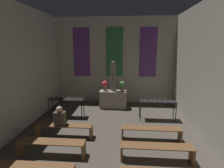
{
  "coord_description": "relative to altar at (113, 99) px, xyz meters",
  "views": [
    {
      "loc": [
        0.59,
        -0.19,
        3.01
      ],
      "look_at": [
        0.0,
        7.39,
        1.38
      ],
      "focal_mm": 28.0,
      "sensor_mm": 36.0,
      "label": 1
    }
  ],
  "objects": [
    {
      "name": "wall_back",
      "position": [
        0.0,
        0.97,
        1.85
      ],
      "size": [
        6.48,
        0.16,
        4.52
      ],
      "color": "#B2AD9E",
      "rests_on": "ground_plane"
    },
    {
      "name": "wall_right",
      "position": [
        3.18,
        -3.64,
        1.83
      ],
      "size": [
        0.12,
        9.34,
        4.52
      ],
      "color": "#B2AD9E",
      "rests_on": "ground_plane"
    },
    {
      "name": "altar",
      "position": [
        0.0,
        0.0,
        0.0
      ],
      "size": [
        1.32,
        0.62,
        0.86
      ],
      "color": "gray",
      "rests_on": "ground_plane"
    },
    {
      "name": "statue",
      "position": [
        0.0,
        0.0,
        1.12
      ],
      "size": [
        0.25,
        0.25,
        1.46
      ],
      "color": "slate",
      "rests_on": "altar"
    },
    {
      "name": "flower_vase_left",
      "position": [
        -0.43,
        -0.0,
        0.73
      ],
      "size": [
        0.29,
        0.29,
        0.49
      ],
      "color": "#937A5B",
      "rests_on": "altar"
    },
    {
      "name": "flower_vase_right",
      "position": [
        0.43,
        -0.0,
        0.73
      ],
      "size": [
        0.29,
        0.29,
        0.49
      ],
      "color": "#937A5B",
      "rests_on": "altar"
    },
    {
      "name": "candle_rack_left",
      "position": [
        -1.94,
        -1.35,
        0.28
      ],
      "size": [
        1.49,
        0.44,
        1.01
      ],
      "color": "black",
      "rests_on": "ground_plane"
    },
    {
      "name": "candle_rack_right",
      "position": [
        1.94,
        -1.35,
        0.28
      ],
      "size": [
        1.49,
        0.44,
        0.99
      ],
      "color": "black",
      "rests_on": "ground_plane"
    },
    {
      "name": "pew_third_left",
      "position": [
        -1.45,
        -4.11,
        -0.12
      ],
      "size": [
        1.92,
        0.36,
        0.43
      ],
      "color": "brown",
      "rests_on": "ground_plane"
    },
    {
      "name": "pew_third_right",
      "position": [
        1.45,
        -4.11,
        -0.12
      ],
      "size": [
        1.92,
        0.36,
        0.43
      ],
      "color": "brown",
      "rests_on": "ground_plane"
    },
    {
      "name": "pew_back_left",
      "position": [
        -1.45,
        -3.06,
        -0.12
      ],
      "size": [
        1.92,
        0.36,
        0.43
      ],
      "color": "brown",
      "rests_on": "ground_plane"
    },
    {
      "name": "pew_back_right",
      "position": [
        1.45,
        -3.06,
        -0.12
      ],
      "size": [
        1.92,
        0.36,
        0.43
      ],
      "color": "brown",
      "rests_on": "ground_plane"
    },
    {
      "name": "person_seated",
      "position": [
        -1.58,
        -3.06,
        0.28
      ],
      "size": [
        0.36,
        0.24,
        0.65
      ],
      "color": "#4C4238",
      "rests_on": "pew_back_left"
    }
  ]
}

